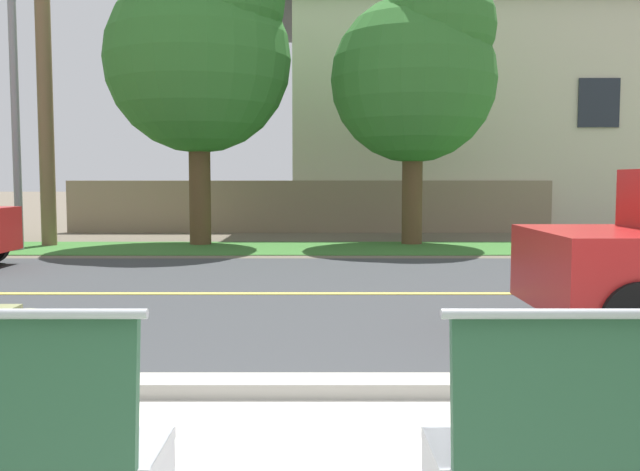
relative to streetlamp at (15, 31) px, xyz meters
The scene contains 10 objects.
ground_plane 8.53m from the streetlamp, 34.81° to the right, with size 140.00×140.00×0.00m, color #665B4C.
curb_edge 12.31m from the streetlamp, 58.57° to the right, with size 44.00×0.30×0.11m, color #ADA89E.
street_asphalt 9.36m from the streetlamp, 43.38° to the right, with size 52.00×8.00×0.01m, color #383A3D.
road_centre_line 9.35m from the streetlamp, 43.38° to the right, with size 48.00×0.14×0.01m, color #E0CC4C.
far_verge_grass 7.44m from the streetlamp, ahead, with size 48.00×2.80×0.02m, color #38702D.
streetlamp is the anchor object (origin of this frame).
shade_tree_left 3.72m from the streetlamp, 15.01° to the left, with size 4.01×4.01×6.61m.
shade_tree_centre 8.32m from the streetlamp, ahead, with size 3.59×3.59×5.93m.
garden_wall 8.30m from the streetlamp, 38.72° to the left, with size 13.00×0.36×1.40m, color gray.
house_across_street 13.54m from the streetlamp, 35.52° to the left, with size 12.19×6.91×6.91m.
Camera 1 is at (0.09, -2.31, 1.45)m, focal length 39.80 mm.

